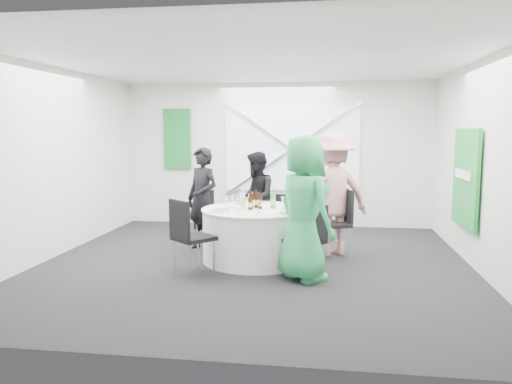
# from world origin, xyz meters

# --- Properties ---
(floor) EXTENTS (6.00, 6.00, 0.00)m
(floor) POSITION_xyz_m (0.00, 0.00, 0.00)
(floor) COLOR black
(floor) RESTS_ON ground
(ceiling) EXTENTS (6.00, 6.00, 0.00)m
(ceiling) POSITION_xyz_m (0.00, 0.00, 2.80)
(ceiling) COLOR silver
(ceiling) RESTS_ON wall_back
(wall_back) EXTENTS (6.00, 0.00, 6.00)m
(wall_back) POSITION_xyz_m (0.00, 3.00, 1.40)
(wall_back) COLOR silver
(wall_back) RESTS_ON floor
(wall_front) EXTENTS (6.00, 0.00, 6.00)m
(wall_front) POSITION_xyz_m (0.00, -3.00, 1.40)
(wall_front) COLOR silver
(wall_front) RESTS_ON floor
(wall_left) EXTENTS (0.00, 6.00, 6.00)m
(wall_left) POSITION_xyz_m (-3.00, 0.00, 1.40)
(wall_left) COLOR silver
(wall_left) RESTS_ON floor
(wall_right) EXTENTS (0.00, 6.00, 6.00)m
(wall_right) POSITION_xyz_m (3.00, 0.00, 1.40)
(wall_right) COLOR silver
(wall_right) RESTS_ON floor
(window_panel) EXTENTS (2.60, 0.03, 1.60)m
(window_panel) POSITION_xyz_m (0.30, 2.96, 1.50)
(window_panel) COLOR silver
(window_panel) RESTS_ON wall_back
(window_brace_a) EXTENTS (2.63, 0.05, 1.84)m
(window_brace_a) POSITION_xyz_m (0.30, 2.92, 1.50)
(window_brace_a) COLOR silver
(window_brace_a) RESTS_ON window_panel
(window_brace_b) EXTENTS (2.63, 0.05, 1.84)m
(window_brace_b) POSITION_xyz_m (0.30, 2.92, 1.50)
(window_brace_b) COLOR silver
(window_brace_b) RESTS_ON window_panel
(green_banner) EXTENTS (0.55, 0.04, 1.20)m
(green_banner) POSITION_xyz_m (-2.00, 2.95, 1.70)
(green_banner) COLOR #136323
(green_banner) RESTS_ON wall_back
(green_sign) EXTENTS (0.05, 1.20, 1.40)m
(green_sign) POSITION_xyz_m (2.94, 0.60, 1.20)
(green_sign) COLOR #198B30
(green_sign) RESTS_ON wall_right
(banquet_table) EXTENTS (1.56, 1.56, 0.76)m
(banquet_table) POSITION_xyz_m (0.00, 0.20, 0.38)
(banquet_table) COLOR silver
(banquet_table) RESTS_ON floor
(chair_back) EXTENTS (0.44, 0.45, 0.83)m
(chair_back) POSITION_xyz_m (0.18, 1.21, 0.49)
(chair_back) COLOR black
(chair_back) RESTS_ON floor
(chair_back_left) EXTENTS (0.58, 0.58, 0.91)m
(chair_back_left) POSITION_xyz_m (-0.87, 0.89, 0.53)
(chair_back_left) COLOR black
(chair_back_left) RESTS_ON floor
(chair_back_right) EXTENTS (0.59, 0.59, 1.00)m
(chair_back_right) POSITION_xyz_m (1.18, 0.64, 0.59)
(chair_back_right) COLOR black
(chair_back_right) RESTS_ON floor
(chair_front_right) EXTENTS (0.59, 0.59, 0.93)m
(chair_front_right) POSITION_xyz_m (0.79, -0.49, 0.54)
(chair_front_right) COLOR black
(chair_front_right) RESTS_ON floor
(chair_front_left) EXTENTS (0.64, 0.64, 1.00)m
(chair_front_left) POSITION_xyz_m (-0.76, -0.68, 0.59)
(chair_front_left) COLOR black
(chair_front_left) RESTS_ON floor
(person_man_back_left) EXTENTS (0.70, 0.64, 1.61)m
(person_man_back_left) POSITION_xyz_m (-0.93, 0.78, 0.81)
(person_man_back_left) COLOR black
(person_man_back_left) RESTS_ON floor
(person_man_back) EXTENTS (0.51, 0.79, 1.53)m
(person_man_back) POSITION_xyz_m (-0.16, 1.33, 0.76)
(person_man_back) COLOR black
(person_man_back) RESTS_ON floor
(person_woman_pink) EXTENTS (1.31, 1.02, 1.85)m
(person_woman_pink) POSITION_xyz_m (1.08, 0.73, 0.92)
(person_woman_pink) COLOR #D0878A
(person_woman_pink) RESTS_ON floor
(person_woman_green) EXTENTS (1.02, 1.05, 1.82)m
(person_woman_green) POSITION_xyz_m (0.72, -0.61, 0.91)
(person_woman_green) COLOR #2A9B54
(person_woman_green) RESTS_ON floor
(plate_back) EXTENTS (0.27, 0.27, 0.01)m
(plate_back) POSITION_xyz_m (-0.03, 0.76, 0.77)
(plate_back) COLOR white
(plate_back) RESTS_ON banquet_table
(plate_back_left) EXTENTS (0.25, 0.25, 0.01)m
(plate_back_left) POSITION_xyz_m (-0.44, 0.55, 0.77)
(plate_back_left) COLOR white
(plate_back_left) RESTS_ON banquet_table
(plate_back_right) EXTENTS (0.29, 0.29, 0.04)m
(plate_back_right) POSITION_xyz_m (0.50, 0.41, 0.78)
(plate_back_right) COLOR white
(plate_back_right) RESTS_ON banquet_table
(plate_front_right) EXTENTS (0.30, 0.30, 0.04)m
(plate_front_right) POSITION_xyz_m (0.48, -0.18, 0.78)
(plate_front_right) COLOR white
(plate_front_right) RESTS_ON banquet_table
(plate_front_left) EXTENTS (0.29, 0.29, 0.01)m
(plate_front_left) POSITION_xyz_m (-0.47, -0.15, 0.77)
(plate_front_left) COLOR white
(plate_front_left) RESTS_ON banquet_table
(napkin) EXTENTS (0.22, 0.19, 0.05)m
(napkin) POSITION_xyz_m (-0.42, -0.15, 0.80)
(napkin) COLOR silver
(napkin) RESTS_ON plate_front_left
(beer_bottle_a) EXTENTS (0.06, 0.06, 0.27)m
(beer_bottle_a) POSITION_xyz_m (-0.06, 0.20, 0.86)
(beer_bottle_a) COLOR #381B0A
(beer_bottle_a) RESTS_ON banquet_table
(beer_bottle_b) EXTENTS (0.06, 0.06, 0.27)m
(beer_bottle_b) POSITION_xyz_m (-0.01, 0.28, 0.86)
(beer_bottle_b) COLOR #381B0A
(beer_bottle_b) RESTS_ON banquet_table
(beer_bottle_c) EXTENTS (0.06, 0.06, 0.25)m
(beer_bottle_c) POSITION_xyz_m (0.06, 0.18, 0.85)
(beer_bottle_c) COLOR #381B0A
(beer_bottle_c) RESTS_ON banquet_table
(beer_bottle_d) EXTENTS (0.06, 0.06, 0.24)m
(beer_bottle_d) POSITION_xyz_m (-0.07, 0.08, 0.85)
(beer_bottle_d) COLOR #381B0A
(beer_bottle_d) RESTS_ON banquet_table
(green_water_bottle) EXTENTS (0.08, 0.08, 0.29)m
(green_water_bottle) POSITION_xyz_m (0.24, 0.28, 0.87)
(green_water_bottle) COLOR green
(green_water_bottle) RESTS_ON banquet_table
(clear_water_bottle) EXTENTS (0.08, 0.08, 0.29)m
(clear_water_bottle) POSITION_xyz_m (-0.19, 0.18, 0.87)
(clear_water_bottle) COLOR white
(clear_water_bottle) RESTS_ON banquet_table
(wine_glass_a) EXTENTS (0.07, 0.07, 0.17)m
(wine_glass_a) POSITION_xyz_m (-0.13, 0.53, 0.88)
(wine_glass_a) COLOR white
(wine_glass_a) RESTS_ON banquet_table
(wine_glass_b) EXTENTS (0.07, 0.07, 0.17)m
(wine_glass_b) POSITION_xyz_m (0.09, -0.15, 0.88)
(wine_glass_b) COLOR white
(wine_glass_b) RESTS_ON banquet_table
(wine_glass_c) EXTENTS (0.07, 0.07, 0.17)m
(wine_glass_c) POSITION_xyz_m (-0.41, 0.15, 0.88)
(wine_glass_c) COLOR white
(wine_glass_c) RESTS_ON banquet_table
(wine_glass_d) EXTENTS (0.07, 0.07, 0.17)m
(wine_glass_d) POSITION_xyz_m (-0.21, -0.10, 0.88)
(wine_glass_d) COLOR white
(wine_glass_d) RESTS_ON banquet_table
(wine_glass_e) EXTENTS (0.07, 0.07, 0.17)m
(wine_glass_e) POSITION_xyz_m (-0.35, 0.27, 0.88)
(wine_glass_e) COLOR white
(wine_glass_e) RESTS_ON banquet_table
(wine_glass_f) EXTENTS (0.07, 0.07, 0.17)m
(wine_glass_f) POSITION_xyz_m (0.38, 0.26, 0.88)
(wine_glass_f) COLOR white
(wine_glass_f) RESTS_ON banquet_table
(fork_a) EXTENTS (0.09, 0.13, 0.01)m
(fork_a) POSITION_xyz_m (0.55, 0.36, 0.76)
(fork_a) COLOR silver
(fork_a) RESTS_ON banquet_table
(knife_a) EXTENTS (0.10, 0.13, 0.01)m
(knife_a) POSITION_xyz_m (0.36, 0.65, 0.76)
(knife_a) COLOR silver
(knife_a) RESTS_ON banquet_table
(fork_b) EXTENTS (0.15, 0.02, 0.01)m
(fork_b) POSITION_xyz_m (0.15, 0.76, 0.76)
(fork_b) COLOR silver
(fork_b) RESTS_ON banquet_table
(knife_b) EXTENTS (0.15, 0.03, 0.01)m
(knife_b) POSITION_xyz_m (-0.12, 0.76, 0.76)
(knife_b) COLOR silver
(knife_b) RESTS_ON banquet_table
(fork_c) EXTENTS (0.11, 0.12, 0.01)m
(fork_c) POSITION_xyz_m (0.29, -0.30, 0.76)
(fork_c) COLOR silver
(fork_c) RESTS_ON banquet_table
(knife_c) EXTENTS (0.11, 0.12, 0.01)m
(knife_c) POSITION_xyz_m (0.53, -0.02, 0.76)
(knife_c) COLOR silver
(knife_c) RESTS_ON banquet_table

